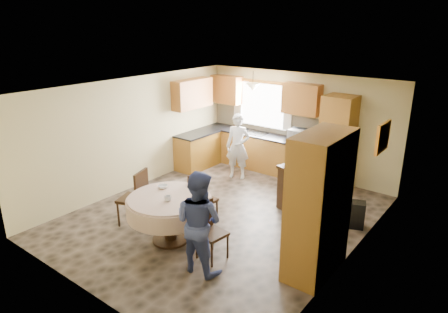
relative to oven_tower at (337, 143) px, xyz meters
The scene contains 36 objects.
floor 3.11m from the oven_tower, 113.15° to the right, with size 5.00×6.00×0.01m, color brown.
ceiling 3.26m from the oven_tower, 113.15° to the right, with size 5.00×6.00×0.01m, color white.
wall_back 1.21m from the oven_tower, 164.91° to the left, with size 5.00×0.02×2.50m, color #C7B87F.
wall_front 5.81m from the oven_tower, 101.43° to the right, with size 5.00×0.02×2.50m, color #C7B87F.
wall_left 4.54m from the oven_tower, 143.61° to the right, with size 0.02×6.00×2.50m, color #C7B87F.
wall_right 3.02m from the oven_tower, 63.35° to the right, with size 0.02×6.00×2.50m, color #C7B87F.
window 2.24m from the oven_tower, behind, with size 1.40×0.03×1.10m, color white.
curtain_left 2.97m from the oven_tower, behind, with size 0.22×0.02×1.15m, color white.
curtain_right 1.54m from the oven_tower, behind, with size 0.22×0.02×1.15m, color white.
base_cab_back 2.09m from the oven_tower, behind, with size 3.30×0.60×0.88m, color #C58234.
counter_back 2.01m from the oven_tower, behind, with size 3.30×0.64×0.04m, color black.
base_cab_left 3.52m from the oven_tower, 165.12° to the right, with size 0.60×1.20×0.88m, color #C58234.
counter_left 3.47m from the oven_tower, 165.12° to the right, with size 0.64×1.20×0.04m, color black.
backsplash 2.03m from the oven_tower, behind, with size 3.30×0.02×0.55m, color tan.
wall_cab_left 3.31m from the oven_tower, behind, with size 0.85×0.33×0.72m, color #BC6A2F.
wall_cab_right 1.32m from the oven_tower, behind, with size 0.90×0.33×0.72m, color #BC6A2F.
wall_cab_side 3.70m from the oven_tower, 165.67° to the right, with size 0.33×1.20×0.72m, color #BC6A2F.
oven_tower is the anchor object (origin of this frame).
oven_upper 0.37m from the oven_tower, 90.00° to the right, with size 0.56×0.01×0.45m, color black.
oven_lower 0.44m from the oven_tower, 90.00° to the right, with size 0.56×0.01×0.45m, color black.
pendant 2.40m from the oven_tower, behind, with size 0.36×0.36×0.18m, color beige.
sideboard 1.77m from the oven_tower, 85.98° to the right, with size 1.20×0.50×0.86m, color #35220E.
space_heater 2.04m from the oven_tower, 55.82° to the right, with size 0.36×0.26×0.50m, color black.
cupboard 3.43m from the oven_tower, 71.83° to the right, with size 0.57×1.15×2.19m, color #C58234.
dining_table 4.19m from the oven_tower, 108.22° to the right, with size 1.44×1.44×0.83m.
chair_left 4.52m from the oven_tower, 119.41° to the right, with size 0.59×0.59×1.08m.
chair_back 3.48m from the oven_tower, 111.61° to the right, with size 0.43×0.43×0.97m.
chair_right 4.01m from the oven_tower, 96.58° to the right, with size 0.46×0.46×0.95m.
framed_picture 1.99m from the oven_tower, 45.41° to the right, with size 0.06×0.64×0.53m.
microwave 0.87m from the oven_tower, behind, with size 0.56×0.38×0.31m, color silver.
person_sink 2.29m from the oven_tower, 158.03° to the right, with size 0.58×0.38×1.57m, color silver.
person_dining 4.32m from the oven_tower, 94.66° to the right, with size 0.78×0.61×1.61m, color #39447C.
bowl_sideboard 1.67m from the oven_tower, 94.89° to the right, with size 0.20×0.20×0.05m, color #B2B2B2.
bottle_sideboard 1.73m from the oven_tower, 73.53° to the right, with size 0.11×0.11×0.28m, color silver.
cup_table 4.26m from the oven_tower, 106.38° to the right, with size 0.12×0.12×0.09m, color #B2B2B2.
bowl_table 4.11m from the oven_tower, 113.67° to the right, with size 0.18×0.18×0.05m, color #B2B2B2.
Camera 1 is at (4.32, -5.58, 3.65)m, focal length 32.00 mm.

